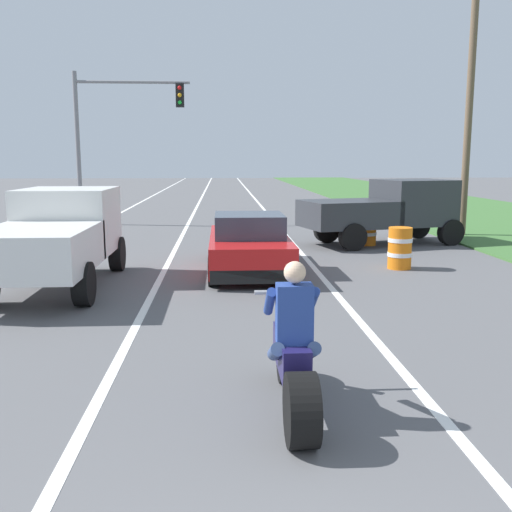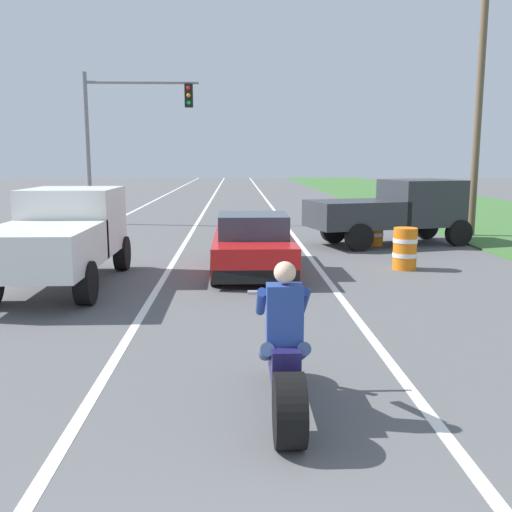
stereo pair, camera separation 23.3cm
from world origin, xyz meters
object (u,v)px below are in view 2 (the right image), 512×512
(sports_car_red, at_px, (253,245))
(pickup_truck_left_lane_white, at_px, (62,233))
(motorcycle_with_rider, at_px, (284,362))
(traffic_light_mast_near, at_px, (122,124))
(construction_barrel_nearest, at_px, (405,248))
(pickup_truck_right_shoulder_dark_grey, at_px, (394,209))
(construction_barrel_mid, at_px, (374,229))

(sports_car_red, bearing_deg, pickup_truck_left_lane_white, -160.51)
(motorcycle_with_rider, height_order, traffic_light_mast_near, traffic_light_mast_near)
(traffic_light_mast_near, bearing_deg, construction_barrel_nearest, -50.06)
(pickup_truck_left_lane_white, height_order, construction_barrel_nearest, pickup_truck_left_lane_white)
(traffic_light_mast_near, relative_size, construction_barrel_nearest, 6.00)
(pickup_truck_left_lane_white, bearing_deg, pickup_truck_right_shoulder_dark_grey, 33.53)
(pickup_truck_left_lane_white, relative_size, pickup_truck_right_shoulder_dark_grey, 0.93)
(sports_car_red, height_order, pickup_truck_right_shoulder_dark_grey, pickup_truck_right_shoulder_dark_grey)
(pickup_truck_right_shoulder_dark_grey, relative_size, traffic_light_mast_near, 0.86)
(sports_car_red, xyz_separation_m, construction_barrel_mid, (3.82, 4.00, -0.13))
(construction_barrel_nearest, relative_size, construction_barrel_mid, 1.00)
(traffic_light_mast_near, xyz_separation_m, construction_barrel_nearest, (8.56, -10.22, -3.49))
(sports_car_red, bearing_deg, construction_barrel_nearest, 2.22)
(construction_barrel_nearest, bearing_deg, traffic_light_mast_near, 129.94)
(traffic_light_mast_near, bearing_deg, pickup_truck_right_shoulder_dark_grey, -33.31)
(motorcycle_with_rider, xyz_separation_m, pickup_truck_right_shoulder_dark_grey, (4.39, 11.94, 0.51))
(traffic_light_mast_near, bearing_deg, construction_barrel_mid, -36.04)
(pickup_truck_left_lane_white, bearing_deg, motorcycle_with_rider, -57.35)
(sports_car_red, bearing_deg, traffic_light_mast_near, 115.40)
(motorcycle_with_rider, distance_m, pickup_truck_right_shoulder_dark_grey, 12.73)
(sports_car_red, distance_m, pickup_truck_right_shoulder_dark_grey, 6.15)
(pickup_truck_left_lane_white, distance_m, construction_barrel_nearest, 7.80)
(motorcycle_with_rider, height_order, sports_car_red, motorcycle_with_rider)
(pickup_truck_right_shoulder_dark_grey, bearing_deg, pickup_truck_left_lane_white, -146.47)
(traffic_light_mast_near, bearing_deg, pickup_truck_left_lane_white, -85.43)
(pickup_truck_right_shoulder_dark_grey, height_order, traffic_light_mast_near, traffic_light_mast_near)
(sports_car_red, relative_size, traffic_light_mast_near, 0.72)
(sports_car_red, bearing_deg, pickup_truck_right_shoulder_dark_grey, 43.15)
(motorcycle_with_rider, distance_m, traffic_light_mast_near, 19.09)
(motorcycle_with_rider, distance_m, pickup_truck_left_lane_white, 7.55)
(motorcycle_with_rider, bearing_deg, construction_barrel_nearest, 65.75)
(traffic_light_mast_near, relative_size, construction_barrel_mid, 6.00)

